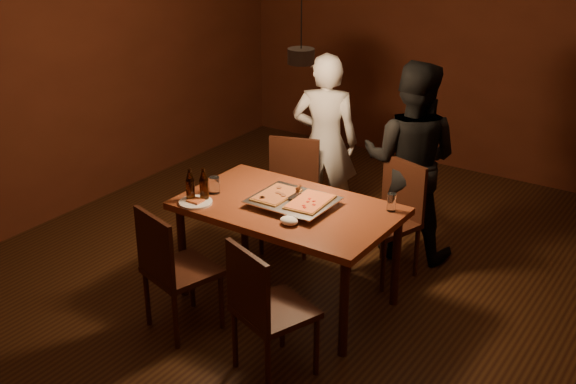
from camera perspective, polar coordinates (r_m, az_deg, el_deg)
The scene contains 19 objects.
room_shell at distance 4.92m, azimuth 1.01°, elevation 6.70°, with size 6.00×6.00×6.00m.
dining_table at distance 5.02m, azimuth 0.00°, elevation -1.82°, with size 1.50×0.90×0.75m.
chair_far_left at distance 5.90m, azimuth 0.23°, elevation 0.68°, with size 0.53×0.53×0.49m.
chair_far_right at distance 5.51m, azimuth 8.30°, elevation -1.27°, with size 0.53×0.53×0.49m.
chair_near_left at distance 4.78m, azimuth -9.29°, elevation -5.39°, with size 0.52×0.52×0.49m.
chair_near_right at distance 4.30m, azimuth -1.97°, elevation -8.55°, with size 0.54×0.54×0.49m.
pizza_tray at distance 4.97m, azimuth 0.41°, elevation -0.84°, with size 0.55×0.45×0.05m, color silver.
pizza_meat at distance 5.01m, azimuth -0.93°, elevation -0.18°, with size 0.22×0.35×0.02m, color maroon.
pizza_cheese at distance 4.90m, azimuth 1.74°, elevation -0.76°, with size 0.23×0.36×0.02m, color gold.
spatula at distance 4.98m, azimuth 0.59°, elevation -0.32°, with size 0.09×0.24×0.04m, color silver, non-canonical shape.
beer_bottle_a at distance 5.06m, azimuth -7.73°, elevation 0.55°, with size 0.06×0.06×0.24m.
beer_bottle_b at distance 5.05m, azimuth -6.66°, elevation 0.58°, with size 0.06×0.06×0.24m.
water_glass_left at distance 5.18m, azimuth -5.84°, elevation 0.54°, with size 0.08×0.08×0.12m, color silver.
water_glass_right at distance 4.93m, azimuth 8.19°, elevation -0.81°, with size 0.06×0.06×0.13m, color silver.
plate_slice at distance 5.05m, azimuth -7.31°, elevation -0.80°, with size 0.23×0.23×0.03m.
napkin at distance 4.70m, azimuth 0.08°, elevation -2.29°, with size 0.13×0.10×0.05m, color white.
diner_white at distance 6.15m, azimuth 2.94°, elevation 3.94°, with size 0.56×0.37×1.54m, color silver.
diner_dark at distance 5.73m, azimuth 9.64°, elevation 2.43°, with size 0.77×0.60×1.59m, color black.
pendant_lamp at distance 4.83m, azimuth 1.04°, elevation 10.81°, with size 0.18×0.18×1.10m.
Camera 1 is at (2.55, -3.97, 2.81)m, focal length 45.00 mm.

